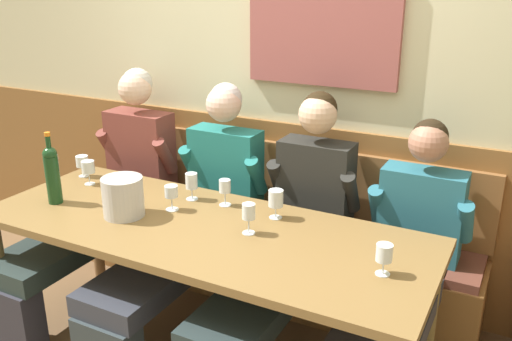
# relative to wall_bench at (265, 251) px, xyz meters

# --- Properties ---
(room_wall_back) EXTENTS (6.80, 0.12, 2.80)m
(room_wall_back) POSITION_rel_wall_bench_xyz_m (0.00, 0.26, 1.12)
(room_wall_back) COLOR beige
(room_wall_back) RESTS_ON ground
(wood_wainscot_panel) EXTENTS (6.80, 0.03, 1.06)m
(wood_wainscot_panel) POSITION_rel_wall_bench_xyz_m (0.00, 0.21, 0.25)
(wood_wainscot_panel) COLOR brown
(wood_wainscot_panel) RESTS_ON ground
(wall_bench) EXTENTS (2.57, 0.42, 0.94)m
(wall_bench) POSITION_rel_wall_bench_xyz_m (0.00, 0.00, 0.00)
(wall_bench) COLOR brown
(wall_bench) RESTS_ON ground
(dining_table) EXTENTS (2.27, 0.86, 0.75)m
(dining_table) POSITION_rel_wall_bench_xyz_m (0.00, -0.70, 0.39)
(dining_table) COLOR brown
(dining_table) RESTS_ON ground
(person_center_left_seat) EXTENTS (0.54, 1.30, 1.35)m
(person_center_left_seat) POSITION_rel_wall_bench_xyz_m (-0.92, -0.37, 0.36)
(person_center_left_seat) COLOR #2A2A33
(person_center_left_seat) RESTS_ON ground
(person_right_seat) EXTENTS (0.54, 1.30, 1.31)m
(person_right_seat) POSITION_rel_wall_bench_xyz_m (-0.26, -0.39, 0.34)
(person_right_seat) COLOR #2D363A
(person_right_seat) RESTS_ON ground
(person_left_seat) EXTENTS (0.51, 1.30, 1.32)m
(person_left_seat) POSITION_rel_wall_bench_xyz_m (0.33, -0.38, 0.35)
(person_left_seat) COLOR #2A323E
(person_left_seat) RESTS_ON ground
(person_center_right_seat) EXTENTS (0.52, 1.29, 1.23)m
(person_center_right_seat) POSITION_rel_wall_bench_xyz_m (0.92, -0.41, 0.30)
(person_center_right_seat) COLOR #323232
(person_center_right_seat) RESTS_ON ground
(ice_bucket) EXTENTS (0.21, 0.21, 0.20)m
(ice_bucket) POSITION_rel_wall_bench_xyz_m (-0.41, -0.78, 0.57)
(ice_bucket) COLOR #BBB8B5
(ice_bucket) RESTS_ON dining_table
(wine_bottle_clear_water) EXTENTS (0.08, 0.08, 0.39)m
(wine_bottle_clear_water) POSITION_rel_wall_bench_xyz_m (-0.85, -0.82, 0.64)
(wine_bottle_clear_water) COLOR #173B1A
(wine_bottle_clear_water) RESTS_ON dining_table
(wine_glass_center_front) EXTENTS (0.07, 0.07, 0.14)m
(wine_glass_center_front) POSITION_rel_wall_bench_xyz_m (-0.88, -0.53, 0.57)
(wine_glass_center_front) COLOR silver
(wine_glass_center_front) RESTS_ON dining_table
(wine_glass_by_bottle) EXTENTS (0.07, 0.07, 0.13)m
(wine_glass_by_bottle) POSITION_rel_wall_bench_xyz_m (-0.24, -0.61, 0.56)
(wine_glass_by_bottle) COLOR silver
(wine_glass_by_bottle) RESTS_ON dining_table
(wine_glass_near_bucket) EXTENTS (0.06, 0.06, 0.14)m
(wine_glass_near_bucket) POSITION_rel_wall_bench_xyz_m (-0.02, -0.43, 0.57)
(wine_glass_near_bucket) COLOR silver
(wine_glass_near_bucket) RESTS_ON dining_table
(wine_glass_mid_left) EXTENTS (0.06, 0.06, 0.15)m
(wine_glass_mid_left) POSITION_rel_wall_bench_xyz_m (0.25, -0.67, 0.57)
(wine_glass_mid_left) COLOR silver
(wine_glass_mid_left) RESTS_ON dining_table
(wine_glass_right_end) EXTENTS (0.07, 0.07, 0.13)m
(wine_glass_right_end) POSITION_rel_wall_bench_xyz_m (0.91, -0.75, 0.56)
(wine_glass_right_end) COLOR silver
(wine_glass_right_end) RESTS_ON dining_table
(wine_glass_left_end) EXTENTS (0.07, 0.07, 0.13)m
(wine_glass_left_end) POSITION_rel_wall_bench_xyz_m (-1.01, -0.44, 0.56)
(wine_glass_left_end) COLOR silver
(wine_glass_left_end) RESTS_ON dining_table
(wine_glass_mid_right) EXTENTS (0.08, 0.08, 0.15)m
(wine_glass_mid_right) POSITION_rel_wall_bench_xyz_m (0.29, -0.45, 0.57)
(wine_glass_mid_right) COLOR silver
(wine_glass_mid_right) RESTS_ON dining_table
(wine_glass_center_rear) EXTENTS (0.07, 0.07, 0.15)m
(wine_glass_center_rear) POSITION_rel_wall_bench_xyz_m (-0.22, -0.44, 0.57)
(wine_glass_center_rear) COLOR silver
(wine_glass_center_rear) RESTS_ON dining_table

